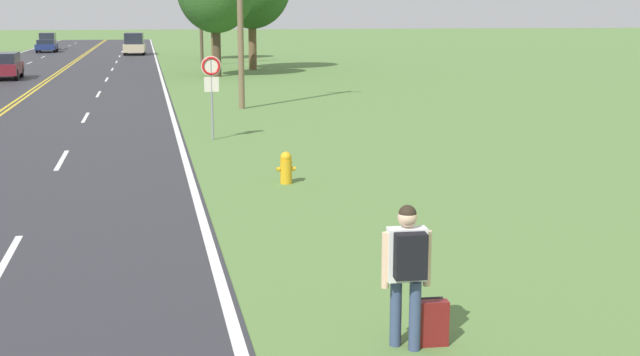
{
  "coord_description": "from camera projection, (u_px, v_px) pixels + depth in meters",
  "views": [
    {
      "loc": [
        5.55,
        -5.08,
        3.76
      ],
      "look_at": [
        8.28,
        7.52,
        1.11
      ],
      "focal_mm": 45.0,
      "sensor_mm": 36.0,
      "label": 1
    }
  ],
  "objects": [
    {
      "name": "hitchhiker_person",
      "position": [
        407.0,
        263.0,
        8.95
      ],
      "size": [
        0.57,
        0.43,
        1.68
      ],
      "rotation": [
        0.0,
        0.0,
        1.5
      ],
      "color": "#38476B",
      "rests_on": "ground"
    },
    {
      "name": "suitcase",
      "position": [
        429.0,
        323.0,
        9.21
      ],
      "size": [
        0.45,
        0.18,
        0.59
      ],
      "rotation": [
        0.0,
        0.0,
        1.5
      ],
      "color": "maroon",
      "rests_on": "ground"
    },
    {
      "name": "fire_hydrant",
      "position": [
        286.0,
        167.0,
        18.04
      ],
      "size": [
        0.43,
        0.27,
        0.73
      ],
      "color": "gold",
      "rests_on": "ground"
    },
    {
      "name": "traffic_sign",
      "position": [
        211.0,
        77.0,
        24.02
      ],
      "size": [
        0.6,
        0.1,
        2.53
      ],
      "color": "gray",
      "rests_on": "ground"
    },
    {
      "name": "tree_mid_treeline",
      "position": [
        213.0,
        1.0,
        67.36
      ],
      "size": [
        4.21,
        4.21,
        7.29
      ],
      "color": "brown",
      "rests_on": "ground"
    },
    {
      "name": "car_maroon_suv_mid_near",
      "position": [
        3.0,
        65.0,
        46.95
      ],
      "size": [
        1.99,
        4.21,
        1.54
      ],
      "rotation": [
        0.0,
        0.0,
        1.6
      ],
      "color": "black",
      "rests_on": "ground"
    },
    {
      "name": "car_champagne_van_mid_far",
      "position": [
        134.0,
        44.0,
        75.29
      ],
      "size": [
        2.04,
        4.83,
        2.03
      ],
      "rotation": [
        0.0,
        0.0,
        -1.6
      ],
      "color": "black",
      "rests_on": "ground"
    },
    {
      "name": "car_dark_blue_sedan_receding",
      "position": [
        47.0,
        45.0,
        80.19
      ],
      "size": [
        1.93,
        4.24,
        1.26
      ],
      "rotation": [
        0.0,
        0.0,
        1.58
      ],
      "color": "black",
      "rests_on": "ground"
    },
    {
      "name": "car_white_van_distant",
      "position": [
        48.0,
        41.0,
        86.18
      ],
      "size": [
        1.93,
        4.85,
        1.79
      ],
      "rotation": [
        0.0,
        0.0,
        1.61
      ],
      "color": "black",
      "rests_on": "ground"
    }
  ]
}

